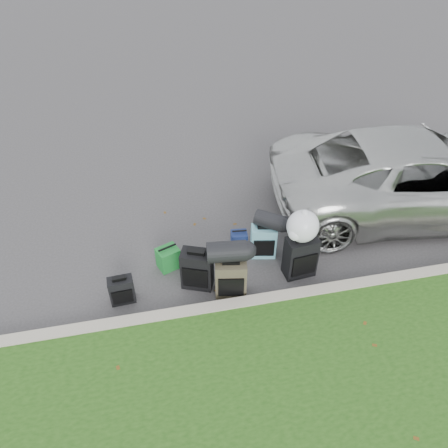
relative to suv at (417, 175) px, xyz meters
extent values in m
plane|color=#383535|center=(-3.36, -0.65, -0.68)|extent=(120.00, 120.00, 0.00)
cube|color=#9E937F|center=(-3.36, -1.65, -0.61)|extent=(120.00, 0.18, 0.15)
imported|color=#B7B7B2|center=(0.00, 0.00, 0.00)|extent=(5.18, 2.87, 1.37)
cube|color=black|center=(-5.06, -1.17, -0.47)|extent=(0.35, 0.21, 0.43)
cube|color=black|center=(-3.98, -1.08, -0.37)|extent=(0.50, 0.40, 0.63)
cube|color=#363122|center=(-3.54, -1.33, -0.39)|extent=(0.48, 0.34, 0.60)
cube|color=teal|center=(-2.88, -0.66, -0.41)|extent=(0.42, 0.30, 0.55)
cube|color=black|center=(-2.46, -1.16, -0.35)|extent=(0.47, 0.31, 0.68)
cube|color=#197329|center=(-4.35, -0.63, -0.51)|extent=(0.38, 0.35, 0.36)
cube|color=navy|center=(-3.20, -0.39, -0.55)|extent=(0.27, 0.23, 0.27)
cylinder|color=black|center=(-3.58, -1.25, 0.06)|extent=(0.57, 0.35, 0.29)
cylinder|color=black|center=(-2.80, -0.66, -0.01)|extent=(0.50, 0.46, 0.25)
sphere|color=white|center=(-2.48, -1.13, 0.22)|extent=(0.46, 0.46, 0.46)
camera|label=1|loc=(-4.49, -5.41, 4.13)|focal=35.00mm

